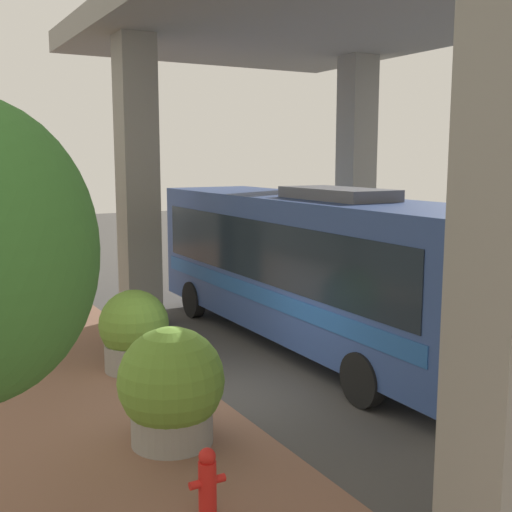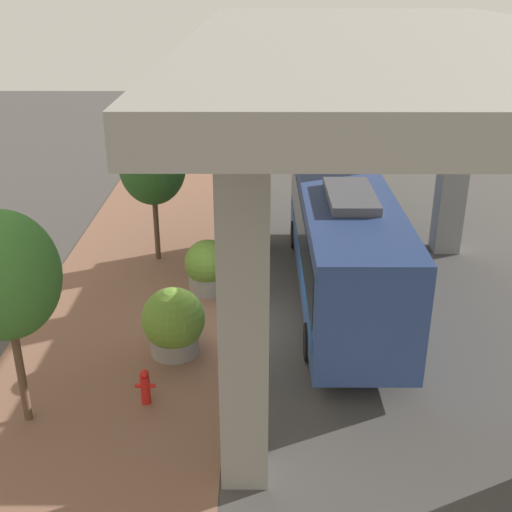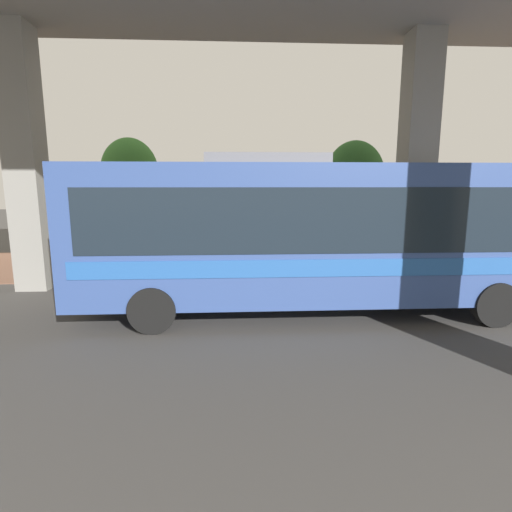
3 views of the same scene
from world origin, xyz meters
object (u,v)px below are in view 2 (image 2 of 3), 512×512
at_px(street_tree_near, 152,166).
at_px(fire_hydrant, 145,386).
at_px(planter_middle, 174,323).
at_px(street_tree_far, 4,276).
at_px(planter_front, 208,267).
at_px(bus, 343,235).

bearing_deg(street_tree_near, fire_hydrant, -83.69).
distance_m(planter_middle, street_tree_far, 4.87).
xyz_separation_m(street_tree_near, street_tree_far, (-1.65, -8.87, 0.19)).
distance_m(fire_hydrant, planter_front, 5.90).
bearing_deg(planter_middle, fire_hydrant, -100.75).
xyz_separation_m(planter_middle, street_tree_far, (-2.98, -2.77, 2.68)).
distance_m(planter_front, street_tree_far, 7.84).
bearing_deg(fire_hydrant, bus, 46.96).
distance_m(fire_hydrant, street_tree_near, 8.83).
xyz_separation_m(planter_front, planter_middle, (-0.63, -3.62, 0.07)).
height_order(fire_hydrant, planter_middle, planter_middle).
xyz_separation_m(bus, street_tree_near, (-6.05, 2.79, 1.35)).
xyz_separation_m(fire_hydrant, street_tree_far, (-2.56, -0.59, 3.11)).
relative_size(fire_hydrant, planter_middle, 0.50).
bearing_deg(street_tree_far, planter_middle, 42.92).
bearing_deg(street_tree_far, fire_hydrant, 12.98).
height_order(planter_middle, street_tree_far, street_tree_far).
bearing_deg(planter_front, street_tree_far, -119.42).
height_order(bus, fire_hydrant, bus).
bearing_deg(planter_front, planter_middle, -99.81).
relative_size(bus, planter_front, 6.45).
relative_size(fire_hydrant, street_tree_near, 0.19).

